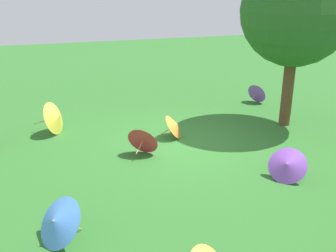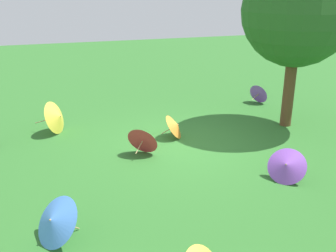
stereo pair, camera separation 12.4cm
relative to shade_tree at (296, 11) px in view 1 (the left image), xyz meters
name	(u,v)px [view 1 (the left image)]	position (x,y,z in m)	size (l,w,h in m)	color
ground	(186,144)	(3.40, 0.51, -3.32)	(40.00, 40.00, 0.00)	#2D6B28
shade_tree	(296,11)	(0.00, 0.00, 0.00)	(3.08, 3.08, 4.88)	brown
parasol_purple_0	(258,93)	(-0.44, -2.31, -2.96)	(0.77, 0.80, 0.71)	tan
parasol_orange_0	(175,126)	(3.50, -0.05, -2.98)	(0.81, 0.89, 0.69)	tan
parasol_purple_1	(287,165)	(2.03, 3.06, -2.95)	(1.04, 1.05, 0.73)	tan
parasol_blue_0	(57,222)	(6.90, 3.74, -2.92)	(1.03, 1.12, 0.79)	tan
parasol_red_0	(144,139)	(4.62, 0.74, -2.93)	(0.90, 0.85, 0.78)	tan
parasol_yellow_3	(56,117)	(6.59, -1.40, -2.84)	(1.07, 1.07, 0.97)	tan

